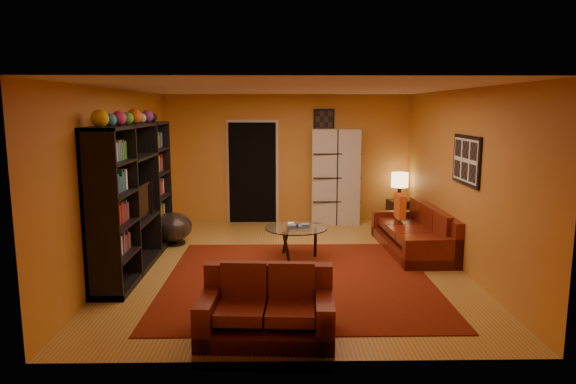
{
  "coord_description": "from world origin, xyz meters",
  "views": [
    {
      "loc": [
        -0.16,
        -7.44,
        2.32
      ],
      "look_at": [
        -0.03,
        0.1,
        1.09
      ],
      "focal_mm": 32.0,
      "sensor_mm": 36.0,
      "label": 1
    }
  ],
  "objects_px": {
    "table_lamp": "(400,181)",
    "sofa": "(419,233)",
    "loveseat": "(267,308)",
    "tv": "(138,202)",
    "side_table": "(399,212)",
    "entertainment_unit": "(135,196)",
    "bowl_chair": "(172,227)",
    "storage_cabinet": "(336,177)",
    "coffee_table": "(296,230)"
  },
  "relations": [
    {
      "from": "table_lamp",
      "to": "sofa",
      "type": "bearing_deg",
      "value": -93.37
    },
    {
      "from": "loveseat",
      "to": "tv",
      "type": "bearing_deg",
      "value": 42.54
    },
    {
      "from": "sofa",
      "to": "table_lamp",
      "type": "height_order",
      "value": "table_lamp"
    },
    {
      "from": "tv",
      "to": "side_table",
      "type": "xyz_separation_m",
      "value": [
        4.47,
        2.69,
        -0.73
      ]
    },
    {
      "from": "tv",
      "to": "sofa",
      "type": "height_order",
      "value": "tv"
    },
    {
      "from": "loveseat",
      "to": "side_table",
      "type": "bearing_deg",
      "value": -23.33
    },
    {
      "from": "entertainment_unit",
      "to": "tv",
      "type": "distance_m",
      "value": 0.1
    },
    {
      "from": "tv",
      "to": "table_lamp",
      "type": "xyz_separation_m",
      "value": [
        4.47,
        2.69,
        -0.08
      ]
    },
    {
      "from": "tv",
      "to": "bowl_chair",
      "type": "bearing_deg",
      "value": -10.15
    },
    {
      "from": "tv",
      "to": "side_table",
      "type": "bearing_deg",
      "value": -58.96
    },
    {
      "from": "tv",
      "to": "loveseat",
      "type": "bearing_deg",
      "value": -140.76
    },
    {
      "from": "tv",
      "to": "storage_cabinet",
      "type": "xyz_separation_m",
      "value": [
        3.22,
        2.85,
        -0.02
      ]
    },
    {
      "from": "bowl_chair",
      "to": "table_lamp",
      "type": "distance_m",
      "value": 4.53
    },
    {
      "from": "sofa",
      "to": "coffee_table",
      "type": "bearing_deg",
      "value": -170.7
    },
    {
      "from": "bowl_chair",
      "to": "sofa",
      "type": "bearing_deg",
      "value": -6.45
    },
    {
      "from": "entertainment_unit",
      "to": "loveseat",
      "type": "height_order",
      "value": "entertainment_unit"
    },
    {
      "from": "sofa",
      "to": "side_table",
      "type": "xyz_separation_m",
      "value": [
        0.11,
        1.9,
        -0.03
      ]
    },
    {
      "from": "storage_cabinet",
      "to": "entertainment_unit",
      "type": "bearing_deg",
      "value": -133.7
    },
    {
      "from": "coffee_table",
      "to": "side_table",
      "type": "height_order",
      "value": "side_table"
    },
    {
      "from": "entertainment_unit",
      "to": "storage_cabinet",
      "type": "distance_m",
      "value": 4.3
    },
    {
      "from": "coffee_table",
      "to": "side_table",
      "type": "distance_m",
      "value": 3.17
    },
    {
      "from": "bowl_chair",
      "to": "side_table",
      "type": "relative_size",
      "value": 1.35
    },
    {
      "from": "tv",
      "to": "table_lamp",
      "type": "distance_m",
      "value": 5.22
    },
    {
      "from": "loveseat",
      "to": "storage_cabinet",
      "type": "height_order",
      "value": "storage_cabinet"
    },
    {
      "from": "coffee_table",
      "to": "bowl_chair",
      "type": "bearing_deg",
      "value": 157.09
    },
    {
      "from": "tv",
      "to": "storage_cabinet",
      "type": "relative_size",
      "value": 0.47
    },
    {
      "from": "sofa",
      "to": "storage_cabinet",
      "type": "bearing_deg",
      "value": 116.66
    },
    {
      "from": "tv",
      "to": "table_lamp",
      "type": "bearing_deg",
      "value": -58.96
    },
    {
      "from": "storage_cabinet",
      "to": "loveseat",
      "type": "bearing_deg",
      "value": -98.08
    },
    {
      "from": "loveseat",
      "to": "table_lamp",
      "type": "height_order",
      "value": "table_lamp"
    },
    {
      "from": "entertainment_unit",
      "to": "loveseat",
      "type": "bearing_deg",
      "value": -50.66
    },
    {
      "from": "entertainment_unit",
      "to": "bowl_chair",
      "type": "height_order",
      "value": "entertainment_unit"
    },
    {
      "from": "entertainment_unit",
      "to": "storage_cabinet",
      "type": "height_order",
      "value": "entertainment_unit"
    },
    {
      "from": "tv",
      "to": "side_table",
      "type": "relative_size",
      "value": 1.79
    },
    {
      "from": "bowl_chair",
      "to": "side_table",
      "type": "height_order",
      "value": "bowl_chair"
    },
    {
      "from": "sofa",
      "to": "storage_cabinet",
      "type": "relative_size",
      "value": 1.17
    },
    {
      "from": "tv",
      "to": "table_lamp",
      "type": "relative_size",
      "value": 1.61
    },
    {
      "from": "entertainment_unit",
      "to": "tv",
      "type": "bearing_deg",
      "value": -46.21
    },
    {
      "from": "entertainment_unit",
      "to": "tv",
      "type": "xyz_separation_m",
      "value": [
        0.05,
        -0.05,
        -0.07
      ]
    },
    {
      "from": "coffee_table",
      "to": "storage_cabinet",
      "type": "relative_size",
      "value": 0.51
    },
    {
      "from": "tv",
      "to": "sofa",
      "type": "relative_size",
      "value": 0.4
    },
    {
      "from": "table_lamp",
      "to": "tv",
      "type": "bearing_deg",
      "value": -148.96
    },
    {
      "from": "side_table",
      "to": "bowl_chair",
      "type": "bearing_deg",
      "value": -161.33
    },
    {
      "from": "loveseat",
      "to": "bowl_chair",
      "type": "xyz_separation_m",
      "value": [
        -1.71,
        3.63,
        0.01
      ]
    },
    {
      "from": "sofa",
      "to": "table_lamp",
      "type": "xyz_separation_m",
      "value": [
        0.11,
        1.9,
        0.61
      ]
    },
    {
      "from": "loveseat",
      "to": "side_table",
      "type": "relative_size",
      "value": 2.81
    },
    {
      "from": "sofa",
      "to": "table_lamp",
      "type": "distance_m",
      "value": 2.0
    },
    {
      "from": "storage_cabinet",
      "to": "table_lamp",
      "type": "xyz_separation_m",
      "value": [
        1.26,
        -0.16,
        -0.06
      ]
    },
    {
      "from": "sofa",
      "to": "coffee_table",
      "type": "xyz_separation_m",
      "value": [
        -2.04,
        -0.42,
        0.16
      ]
    },
    {
      "from": "bowl_chair",
      "to": "side_table",
      "type": "xyz_separation_m",
      "value": [
        4.25,
        1.44,
        -0.05
      ]
    }
  ]
}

